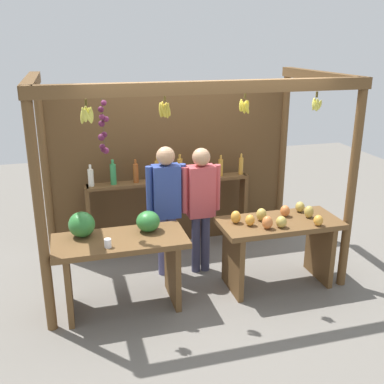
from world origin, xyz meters
The scene contains 7 objects.
ground_plane centered at (0.00, 0.00, 0.00)m, with size 12.00×12.00×0.00m, color slate.
market_stall centered at (-0.01, 0.42, 1.38)m, with size 3.43×1.82×2.41m.
fruit_counter_left centered at (-0.93, -0.61, 0.67)m, with size 1.39×0.66×1.08m.
fruit_counter_right centered at (0.91, -0.64, 0.62)m, with size 1.39×0.64×0.96m.
bottle_shelf_unit centered at (-0.11, 0.64, 0.82)m, with size 2.20×0.22×1.35m.
vendor_man centered at (-0.28, -0.05, 0.97)m, with size 0.48×0.22×1.62m.
vendor_woman centered at (0.13, -0.09, 0.95)m, with size 0.48×0.21×1.58m.
Camera 1 is at (-1.35, -5.03, 2.79)m, focal length 42.66 mm.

